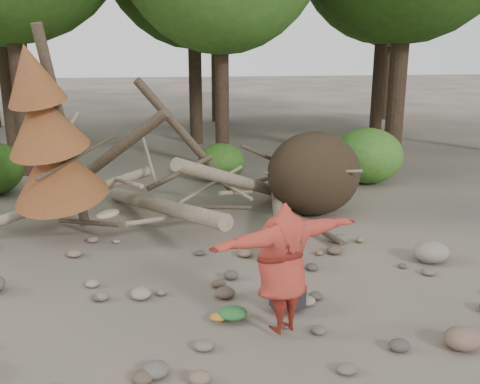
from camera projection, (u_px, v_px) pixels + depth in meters
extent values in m
plane|color=#514C44|center=(226.00, 305.00, 8.34)|extent=(120.00, 120.00, 0.00)
ellipsoid|color=#332619|center=(314.00, 174.00, 12.53)|extent=(2.20, 1.87, 1.98)
cylinder|color=gray|center=(160.00, 205.00, 11.58)|extent=(2.61, 5.11, 1.08)
cylinder|color=gray|center=(238.00, 181.00, 12.21)|extent=(3.18, 3.71, 1.90)
cylinder|color=brown|center=(104.00, 160.00, 12.04)|extent=(3.08, 1.91, 2.49)
cylinder|color=gray|center=(279.00, 212.00, 11.80)|extent=(1.13, 4.98, 0.43)
cylinder|color=brown|center=(188.00, 139.00, 12.39)|extent=(2.39, 1.03, 2.89)
cylinder|color=gray|center=(66.00, 199.00, 11.54)|extent=(3.71, 0.86, 1.20)
cylinder|color=#4C3F30|center=(88.00, 223.00, 11.24)|extent=(1.52, 1.70, 0.49)
cylinder|color=gray|center=(212.00, 184.00, 12.34)|extent=(1.57, 0.85, 0.69)
cylinder|color=#4C3F30|center=(275.00, 161.00, 12.94)|extent=(1.92, 1.25, 1.10)
cylinder|color=gray|center=(149.00, 158.00, 11.77)|extent=(0.37, 1.42, 0.85)
cylinder|color=#4C3F30|center=(308.00, 223.00, 11.65)|extent=(0.79, 2.54, 0.12)
cylinder|color=gray|center=(170.00, 218.00, 11.06)|extent=(1.78, 1.11, 0.29)
cylinder|color=#4C3F30|center=(63.00, 131.00, 10.96)|extent=(0.67, 1.13, 4.35)
cone|color=brown|center=(55.00, 168.00, 10.83)|extent=(2.06, 2.13, 1.86)
cone|color=brown|center=(43.00, 120.00, 10.35)|extent=(1.71, 1.78, 1.65)
cone|color=brown|center=(31.00, 73.00, 9.92)|extent=(1.23, 1.30, 1.41)
cylinder|color=#38281C|center=(15.00, 24.00, 15.49)|extent=(0.56, 0.56, 8.96)
cylinder|color=#38281C|center=(222.00, 56.00, 16.29)|extent=(0.44, 0.44, 7.14)
cylinder|color=#38281C|center=(402.00, 18.00, 17.39)|extent=(0.60, 0.60, 9.45)
cylinder|color=#38281C|center=(2.00, 48.00, 19.28)|extent=(0.42, 0.42, 7.56)
cylinder|color=#38281C|center=(194.00, 35.00, 20.80)|extent=(0.52, 0.52, 8.54)
cylinder|color=#38281C|center=(381.00, 40.00, 21.52)|extent=(0.50, 0.50, 8.12)
cylinder|color=#38281C|center=(216.00, 35.00, 26.99)|extent=(0.54, 0.54, 8.75)
cylinder|color=#38281C|center=(389.00, 44.00, 27.89)|extent=(0.46, 0.46, 7.84)
ellipsoid|color=#35691E|center=(221.00, 162.00, 15.73)|extent=(1.40, 1.40, 1.12)
ellipsoid|color=#417C26|center=(368.00, 156.00, 15.49)|extent=(2.00, 2.00, 1.60)
imported|color=#9C2E23|center=(282.00, 268.00, 7.23)|extent=(2.34, 1.40, 1.85)
cylinder|color=#8D7859|center=(108.00, 214.00, 6.93)|extent=(0.37, 0.37, 0.09)
cube|color=black|center=(287.00, 301.00, 8.11)|extent=(0.52, 0.40, 0.32)
ellipsoid|color=#265F29|center=(233.00, 316.00, 7.82)|extent=(0.44, 0.37, 0.16)
ellipsoid|color=#B06E1E|center=(219.00, 320.00, 7.78)|extent=(0.27, 0.22, 0.10)
ellipsoid|color=brown|center=(462.00, 338.00, 7.11)|extent=(0.49, 0.44, 0.29)
ellipsoid|color=gray|center=(431.00, 252.00, 9.93)|extent=(0.66, 0.59, 0.39)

